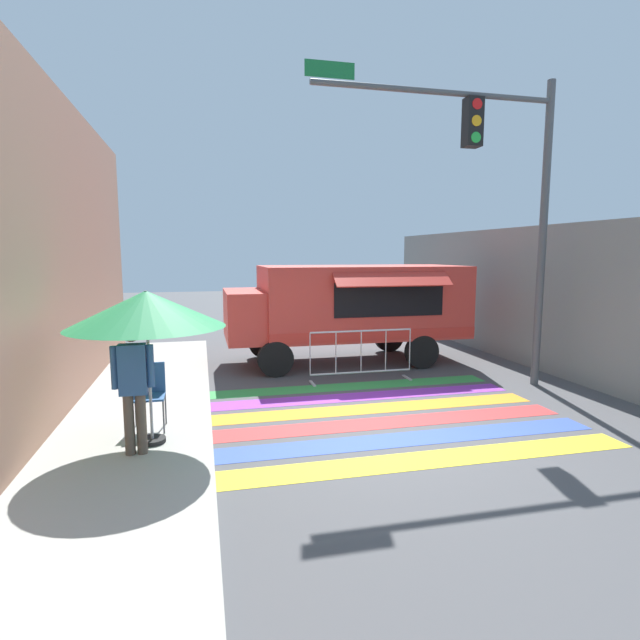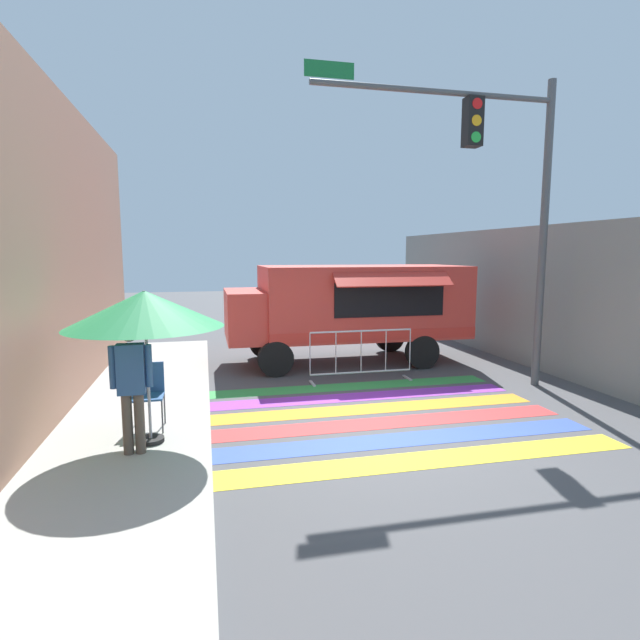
# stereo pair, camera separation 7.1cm
# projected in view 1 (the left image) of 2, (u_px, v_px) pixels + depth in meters

# --- Properties ---
(ground_plane) EXTENTS (60.00, 60.00, 0.00)m
(ground_plane) POSITION_uv_depth(u_px,v_px,m) (382.00, 427.00, 7.92)
(ground_plane) COLOR #4C4C4F
(sidewalk_left) EXTENTS (4.40, 16.00, 0.14)m
(sidewalk_left) POSITION_uv_depth(u_px,v_px,m) (48.00, 451.00, 6.80)
(sidewalk_left) COLOR #A8A59E
(sidewalk_left) RESTS_ON ground_plane
(building_left_facade) EXTENTS (0.25, 16.00, 5.45)m
(building_left_facade) POSITION_uv_depth(u_px,v_px,m) (15.00, 255.00, 6.40)
(building_left_facade) COLOR tan
(building_left_facade) RESTS_ON ground_plane
(concrete_wall_right) EXTENTS (0.20, 16.00, 3.39)m
(concrete_wall_right) POSITION_uv_depth(u_px,v_px,m) (541.00, 298.00, 11.75)
(concrete_wall_right) COLOR gray
(concrete_wall_right) RESTS_ON ground_plane
(crosswalk_painted) EXTENTS (6.40, 4.36, 0.01)m
(crosswalk_painted) POSITION_uv_depth(u_px,v_px,m) (370.00, 416.00, 8.47)
(crosswalk_painted) COLOR yellow
(crosswalk_painted) RESTS_ON ground_plane
(food_truck) EXTENTS (5.89, 2.80, 2.44)m
(food_truck) POSITION_uv_depth(u_px,v_px,m) (344.00, 304.00, 12.48)
(food_truck) COLOR #D13D33
(food_truck) RESTS_ON ground_plane
(traffic_signal_pole) EXTENTS (5.02, 0.29, 6.11)m
(traffic_signal_pole) POSITION_uv_depth(u_px,v_px,m) (501.00, 178.00, 9.74)
(traffic_signal_pole) COLOR #515456
(traffic_signal_pole) RESTS_ON ground_plane
(patio_umbrella) EXTENTS (2.09, 2.09, 2.11)m
(patio_umbrella) POSITION_uv_depth(u_px,v_px,m) (146.00, 310.00, 6.67)
(patio_umbrella) COLOR black
(patio_umbrella) RESTS_ON sidewalk_left
(folding_chair) EXTENTS (0.46, 0.46, 0.97)m
(folding_chair) POSITION_uv_depth(u_px,v_px,m) (149.00, 389.00, 7.44)
(folding_chair) COLOR #4C4C51
(folding_chair) RESTS_ON sidewalk_left
(vendor_person) EXTENTS (0.53, 0.23, 1.71)m
(vendor_person) POSITION_uv_depth(u_px,v_px,m) (133.00, 381.00, 6.40)
(vendor_person) COLOR brown
(vendor_person) RESTS_ON sidewalk_left
(barricade_front) EXTENTS (2.27, 0.44, 1.12)m
(barricade_front) POSITION_uv_depth(u_px,v_px,m) (361.00, 356.00, 10.71)
(barricade_front) COLOR #B7BABF
(barricade_front) RESTS_ON ground_plane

